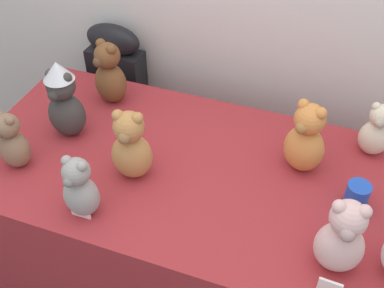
{
  "coord_description": "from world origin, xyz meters",
  "views": [
    {
      "loc": [
        0.43,
        -0.93,
        1.98
      ],
      "look_at": [
        0.0,
        0.25,
        0.86
      ],
      "focal_mm": 43.91,
      "sensor_mm": 36.0,
      "label": 1
    }
  ],
  "objects_px": {
    "teddy_bear_blush": "(342,239)",
    "teddy_bear_ginger": "(305,139)",
    "party_cup_blue": "(356,197)",
    "teddy_bear_mocha": "(12,142)",
    "teddy_bear_charcoal": "(64,101)",
    "teddy_bear_ash": "(80,189)",
    "teddy_bear_chestnut": "(110,74)",
    "teddy_bear_cream": "(376,131)",
    "instrument_case": "(121,104)",
    "display_table": "(192,228)",
    "teddy_bear_caramel": "(131,147)"
  },
  "relations": [
    {
      "from": "teddy_bear_ginger",
      "to": "teddy_bear_ash",
      "type": "xyz_separation_m",
      "value": [
        -0.65,
        -0.47,
        -0.02
      ]
    },
    {
      "from": "teddy_bear_blush",
      "to": "teddy_bear_cream",
      "type": "height_order",
      "value": "teddy_bear_blush"
    },
    {
      "from": "teddy_bear_mocha",
      "to": "teddy_bear_ginger",
      "type": "distance_m",
      "value": 1.06
    },
    {
      "from": "display_table",
      "to": "teddy_bear_mocha",
      "type": "xyz_separation_m",
      "value": [
        -0.62,
        -0.2,
        0.48
      ]
    },
    {
      "from": "teddy_bear_caramel",
      "to": "teddy_bear_cream",
      "type": "distance_m",
      "value": 0.92
    },
    {
      "from": "teddy_bear_mocha",
      "to": "teddy_bear_blush",
      "type": "bearing_deg",
      "value": 10.6
    },
    {
      "from": "teddy_bear_cream",
      "to": "teddy_bear_ginger",
      "type": "bearing_deg",
      "value": -138.61
    },
    {
      "from": "teddy_bear_caramel",
      "to": "teddy_bear_cream",
      "type": "bearing_deg",
      "value": 20.09
    },
    {
      "from": "display_table",
      "to": "teddy_bear_blush",
      "type": "height_order",
      "value": "teddy_bear_blush"
    },
    {
      "from": "teddy_bear_blush",
      "to": "teddy_bear_ginger",
      "type": "bearing_deg",
      "value": 108.58
    },
    {
      "from": "teddy_bear_chestnut",
      "to": "teddy_bear_charcoal",
      "type": "height_order",
      "value": "teddy_bear_charcoal"
    },
    {
      "from": "teddy_bear_ginger",
      "to": "teddy_bear_ash",
      "type": "distance_m",
      "value": 0.8
    },
    {
      "from": "teddy_bear_charcoal",
      "to": "teddy_bear_ash",
      "type": "height_order",
      "value": "teddy_bear_charcoal"
    },
    {
      "from": "display_table",
      "to": "teddy_bear_blush",
      "type": "distance_m",
      "value": 0.79
    },
    {
      "from": "party_cup_blue",
      "to": "teddy_bear_charcoal",
      "type": "bearing_deg",
      "value": 179.2
    },
    {
      "from": "instrument_case",
      "to": "teddy_bear_blush",
      "type": "distance_m",
      "value": 1.48
    },
    {
      "from": "teddy_bear_blush",
      "to": "teddy_bear_ash",
      "type": "bearing_deg",
      "value": 179.86
    },
    {
      "from": "display_table",
      "to": "instrument_case",
      "type": "distance_m",
      "value": 0.84
    },
    {
      "from": "party_cup_blue",
      "to": "teddy_bear_ash",
      "type": "bearing_deg",
      "value": -159.03
    },
    {
      "from": "teddy_bear_mocha",
      "to": "teddy_bear_cream",
      "type": "height_order",
      "value": "teddy_bear_mocha"
    },
    {
      "from": "instrument_case",
      "to": "teddy_bear_mocha",
      "type": "bearing_deg",
      "value": -88.63
    },
    {
      "from": "teddy_bear_blush",
      "to": "party_cup_blue",
      "type": "bearing_deg",
      "value": 77.26
    },
    {
      "from": "teddy_bear_mocha",
      "to": "teddy_bear_cream",
      "type": "xyz_separation_m",
      "value": [
        1.24,
        0.52,
        -0.01
      ]
    },
    {
      "from": "teddy_bear_charcoal",
      "to": "teddy_bear_ginger",
      "type": "relative_size",
      "value": 1.13
    },
    {
      "from": "instrument_case",
      "to": "teddy_bear_blush",
      "type": "bearing_deg",
      "value": -32.78
    },
    {
      "from": "teddy_bear_charcoal",
      "to": "teddy_bear_caramel",
      "type": "bearing_deg",
      "value": -18.34
    },
    {
      "from": "teddy_bear_blush",
      "to": "party_cup_blue",
      "type": "height_order",
      "value": "teddy_bear_blush"
    },
    {
      "from": "teddy_bear_ginger",
      "to": "party_cup_blue",
      "type": "xyz_separation_m",
      "value": [
        0.21,
        -0.14,
        -0.08
      ]
    },
    {
      "from": "teddy_bear_mocha",
      "to": "teddy_bear_ginger",
      "type": "bearing_deg",
      "value": 32.15
    },
    {
      "from": "teddy_bear_chestnut",
      "to": "teddy_bear_ash",
      "type": "bearing_deg",
      "value": -47.73
    },
    {
      "from": "teddy_bear_mocha",
      "to": "teddy_bear_ash",
      "type": "relative_size",
      "value": 0.98
    },
    {
      "from": "party_cup_blue",
      "to": "teddy_bear_blush",
      "type": "bearing_deg",
      "value": -97.74
    },
    {
      "from": "teddy_bear_charcoal",
      "to": "party_cup_blue",
      "type": "xyz_separation_m",
      "value": [
        1.12,
        -0.02,
        -0.11
      ]
    },
    {
      "from": "teddy_bear_caramel",
      "to": "teddy_bear_cream",
      "type": "xyz_separation_m",
      "value": [
        0.81,
        0.42,
        -0.03
      ]
    },
    {
      "from": "instrument_case",
      "to": "teddy_bear_ginger",
      "type": "relative_size",
      "value": 3.17
    },
    {
      "from": "teddy_bear_caramel",
      "to": "teddy_bear_cream",
      "type": "relative_size",
      "value": 1.27
    },
    {
      "from": "teddy_bear_charcoal",
      "to": "teddy_bear_caramel",
      "type": "distance_m",
      "value": 0.37
    },
    {
      "from": "teddy_bear_caramel",
      "to": "teddy_bear_mocha",
      "type": "bearing_deg",
      "value": -174.3
    },
    {
      "from": "display_table",
      "to": "teddy_bear_caramel",
      "type": "xyz_separation_m",
      "value": [
        -0.19,
        -0.1,
        0.5
      ]
    },
    {
      "from": "teddy_bear_mocha",
      "to": "teddy_bear_caramel",
      "type": "distance_m",
      "value": 0.44
    },
    {
      "from": "teddy_bear_mocha",
      "to": "party_cup_blue",
      "type": "bearing_deg",
      "value": 22.86
    },
    {
      "from": "teddy_bear_blush",
      "to": "teddy_bear_cream",
      "type": "distance_m",
      "value": 0.58
    },
    {
      "from": "teddy_bear_ginger",
      "to": "party_cup_blue",
      "type": "height_order",
      "value": "teddy_bear_ginger"
    },
    {
      "from": "teddy_bear_caramel",
      "to": "party_cup_blue",
      "type": "bearing_deg",
      "value": 0.61
    },
    {
      "from": "teddy_bear_ginger",
      "to": "teddy_bear_cream",
      "type": "bearing_deg",
      "value": 59.98
    },
    {
      "from": "teddy_bear_blush",
      "to": "teddy_bear_charcoal",
      "type": "bearing_deg",
      "value": 160.78
    },
    {
      "from": "teddy_bear_charcoal",
      "to": "party_cup_blue",
      "type": "relative_size",
      "value": 3.05
    },
    {
      "from": "teddy_bear_cream",
      "to": "display_table",
      "type": "bearing_deg",
      "value": -147.48
    },
    {
      "from": "teddy_bear_charcoal",
      "to": "teddy_bear_ash",
      "type": "bearing_deg",
      "value": -51.11
    },
    {
      "from": "teddy_bear_mocha",
      "to": "teddy_bear_ash",
      "type": "distance_m",
      "value": 0.37
    }
  ]
}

